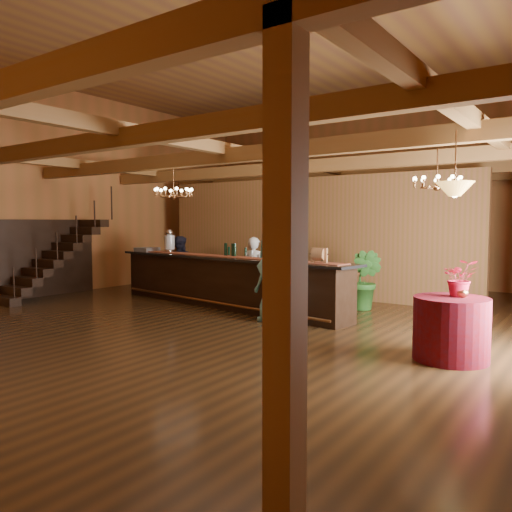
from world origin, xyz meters
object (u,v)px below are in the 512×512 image
Objects in this scene: tasting_bar at (224,281)px; floor_plant at (365,280)px; bartender at (254,271)px; staff_second at (179,266)px; chandelier_right at (437,182)px; chandelier_left at (174,192)px; backbar_shelf at (272,277)px; round_table at (451,329)px; guest at (272,278)px; raffle_drum at (319,254)px; beverage_dispenser at (170,241)px; pendant_lamp at (455,189)px.

tasting_bar is 5.20× the size of floor_plant.
staff_second is (-2.44, 0.01, -0.01)m from bartender.
chandelier_left is at bearing -168.13° from chandelier_right.
bartender reaches higher than backbar_shelf.
staff_second is 4.97m from floor_plant.
guest is (-3.56, 0.82, 0.41)m from round_table.
raffle_drum is 2.63m from bartender.
round_table is (2.73, -1.18, -0.88)m from raffle_drum.
backbar_shelf reaches higher than round_table.
bartender is (0.35, 0.69, 0.21)m from tasting_bar.
guest reaches higher than bartender.
backbar_shelf is 4.22× the size of chandelier_left.
backbar_shelf is 3.10m from floor_plant.
bartender reaches higher than staff_second.
beverage_dispenser is 0.35× the size of guest.
backbar_shelf is (-2.82, 2.67, -0.85)m from raffle_drum.
pendant_lamp is (5.55, -3.85, 1.93)m from backbar_shelf.
beverage_dispenser reaches higher than floor_plant.
chandelier_left is at bearing 63.93° from bartender.
chandelier_left reaches higher than round_table.
staff_second is at bearing 131.67° from chandelier_left.
chandelier_right is at bearing 167.55° from bartender.
round_table is at bearing -30.33° from backbar_shelf.
chandelier_right is at bearing -20.89° from backbar_shelf.
chandelier_right is at bearing -3.46° from beverage_dispenser.
tasting_bar is 0.80m from bartender.
beverage_dispenser is 0.67× the size of pendant_lamp.
staff_second reaches higher than backbar_shelf.
floor_plant is (4.92, 1.07, -0.77)m from beverage_dispenser.
raffle_drum is 0.20× the size of guest.
raffle_drum is at bearing -1.13° from tasting_bar.
raffle_drum is at bearing 13.10° from chandelier_left.
chandelier_left is 0.51× the size of staff_second.
tasting_bar is at bearing -81.68° from backbar_shelf.
chandelier_left is 3.05m from staff_second.
beverage_dispenser is at bearing 165.36° from pendant_lamp.
guest is at bearing -165.95° from chandelier_right.
pendant_lamp reaches higher than tasting_bar.
chandelier_left is 0.50× the size of bartender.
tasting_bar is at bearing 179.22° from chandelier_right.
pendant_lamp is at bearing -30.33° from backbar_shelf.
tasting_bar is 11.61× the size of beverage_dispenser.
chandelier_left is at bearing -166.90° from raffle_drum.
chandelier_right and pendant_lamp have the same top height.
chandelier_left and chandelier_right have the same top height.
tasting_bar is at bearing 175.98° from guest.
raffle_drum is 1.96m from floor_plant.
bartender reaches higher than floor_plant.
beverage_dispenser is at bearing 165.36° from round_table.
bartender reaches higher than round_table.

